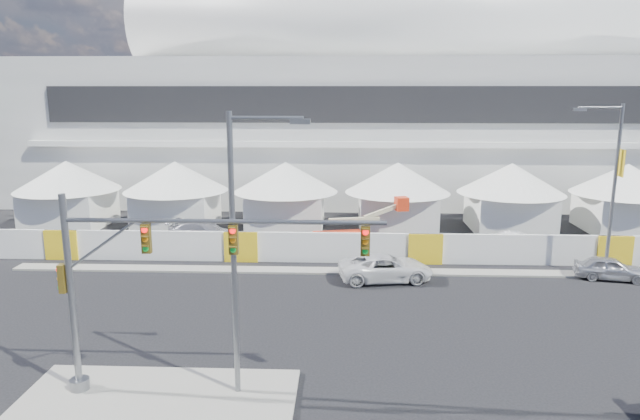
{
  "coord_description": "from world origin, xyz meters",
  "views": [
    {
      "loc": [
        0.68,
        -21.34,
        11.09
      ],
      "look_at": [
        -0.64,
        10.0,
        4.45
      ],
      "focal_mm": 32.0,
      "sensor_mm": 36.0,
      "label": 1
    }
  ],
  "objects_px": {
    "sedan_silver": "(610,268)",
    "lot_car_c": "(204,232)",
    "boom_lift": "(348,234)",
    "streetlight_curb": "(611,178)",
    "traffic_mast": "(138,282)",
    "streetlight_median": "(241,237)",
    "lot_car_a": "(519,242)",
    "pickup_curb": "(386,268)"
  },
  "relations": [
    {
      "from": "lot_car_a",
      "to": "lot_car_c",
      "type": "xyz_separation_m",
      "value": [
        -22.68,
        1.22,
        0.15
      ]
    },
    {
      "from": "lot_car_a",
      "to": "traffic_mast",
      "type": "relative_size",
      "value": 0.33
    },
    {
      "from": "sedan_silver",
      "to": "streetlight_median",
      "type": "bearing_deg",
      "value": 137.36
    },
    {
      "from": "traffic_mast",
      "to": "sedan_silver",
      "type": "bearing_deg",
      "value": 31.26
    },
    {
      "from": "lot_car_a",
      "to": "lot_car_c",
      "type": "distance_m",
      "value": 22.71
    },
    {
      "from": "lot_car_c",
      "to": "pickup_curb",
      "type": "bearing_deg",
      "value": -106.27
    },
    {
      "from": "lot_car_c",
      "to": "boom_lift",
      "type": "relative_size",
      "value": 0.76
    },
    {
      "from": "lot_car_a",
      "to": "streetlight_median",
      "type": "relative_size",
      "value": 0.37
    },
    {
      "from": "streetlight_median",
      "to": "boom_lift",
      "type": "bearing_deg",
      "value": 79.19
    },
    {
      "from": "sedan_silver",
      "to": "pickup_curb",
      "type": "bearing_deg",
      "value": 104.93
    },
    {
      "from": "lot_car_a",
      "to": "traffic_mast",
      "type": "distance_m",
      "value": 28.42
    },
    {
      "from": "sedan_silver",
      "to": "streetlight_curb",
      "type": "relative_size",
      "value": 0.39
    },
    {
      "from": "pickup_curb",
      "to": "streetlight_median",
      "type": "distance_m",
      "value": 15.49
    },
    {
      "from": "lot_car_c",
      "to": "streetlight_median",
      "type": "relative_size",
      "value": 0.53
    },
    {
      "from": "sedan_silver",
      "to": "lot_car_a",
      "type": "relative_size",
      "value": 1.05
    },
    {
      "from": "lot_car_a",
      "to": "streetlight_median",
      "type": "bearing_deg",
      "value": 151.55
    },
    {
      "from": "streetlight_median",
      "to": "boom_lift",
      "type": "xyz_separation_m",
      "value": [
        3.9,
        20.42,
        -5.09
      ]
    },
    {
      "from": "traffic_mast",
      "to": "streetlight_median",
      "type": "height_order",
      "value": "streetlight_median"
    },
    {
      "from": "lot_car_c",
      "to": "streetlight_median",
      "type": "height_order",
      "value": "streetlight_median"
    },
    {
      "from": "pickup_curb",
      "to": "boom_lift",
      "type": "relative_size",
      "value": 0.79
    },
    {
      "from": "sedan_silver",
      "to": "boom_lift",
      "type": "height_order",
      "value": "boom_lift"
    },
    {
      "from": "lot_car_c",
      "to": "boom_lift",
      "type": "xyz_separation_m",
      "value": [
        10.64,
        -0.89,
        0.16
      ]
    },
    {
      "from": "lot_car_c",
      "to": "streetlight_median",
      "type": "distance_m",
      "value": 22.96
    },
    {
      "from": "traffic_mast",
      "to": "boom_lift",
      "type": "distance_m",
      "value": 22.16
    },
    {
      "from": "lot_car_c",
      "to": "streetlight_median",
      "type": "xyz_separation_m",
      "value": [
        6.74,
        -21.31,
        5.25
      ]
    },
    {
      "from": "sedan_silver",
      "to": "lot_car_c",
      "type": "height_order",
      "value": "lot_car_c"
    },
    {
      "from": "lot_car_c",
      "to": "streetlight_curb",
      "type": "height_order",
      "value": "streetlight_curb"
    },
    {
      "from": "lot_car_a",
      "to": "streetlight_curb",
      "type": "xyz_separation_m",
      "value": [
        3.37,
        -5.4,
        5.35
      ]
    },
    {
      "from": "streetlight_median",
      "to": "sedan_silver",
      "type": "bearing_deg",
      "value": 35.63
    },
    {
      "from": "lot_car_c",
      "to": "traffic_mast",
      "type": "height_order",
      "value": "traffic_mast"
    },
    {
      "from": "sedan_silver",
      "to": "traffic_mast",
      "type": "bearing_deg",
      "value": 132.99
    },
    {
      "from": "lot_car_a",
      "to": "streetlight_curb",
      "type": "bearing_deg",
      "value": -138.06
    },
    {
      "from": "lot_car_a",
      "to": "traffic_mast",
      "type": "height_order",
      "value": "traffic_mast"
    },
    {
      "from": "streetlight_curb",
      "to": "boom_lift",
      "type": "relative_size",
      "value": 1.46
    },
    {
      "from": "sedan_silver",
      "to": "streetlight_curb",
      "type": "xyz_separation_m",
      "value": [
        -0.19,
        0.71,
        5.29
      ]
    },
    {
      "from": "lot_car_a",
      "to": "streetlight_curb",
      "type": "distance_m",
      "value": 8.32
    },
    {
      "from": "streetlight_curb",
      "to": "traffic_mast",
      "type": "bearing_deg",
      "value": -147.25
    },
    {
      "from": "pickup_curb",
      "to": "lot_car_c",
      "type": "distance_m",
      "value": 15.18
    },
    {
      "from": "pickup_curb",
      "to": "boom_lift",
      "type": "distance_m",
      "value": 7.53
    },
    {
      "from": "sedan_silver",
      "to": "pickup_curb",
      "type": "distance_m",
      "value": 13.41
    },
    {
      "from": "traffic_mast",
      "to": "boom_lift",
      "type": "relative_size",
      "value": 1.65
    },
    {
      "from": "boom_lift",
      "to": "lot_car_a",
      "type": "bearing_deg",
      "value": -14.05
    }
  ]
}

